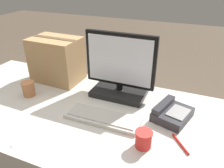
{
  "coord_description": "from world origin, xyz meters",
  "views": [
    {
      "loc": [
        0.69,
        -0.94,
        1.47
      ],
      "look_at": [
        0.25,
        0.11,
        0.86
      ],
      "focal_mm": 35.0,
      "sensor_mm": 36.0,
      "label": 1
    }
  ],
  "objects_px": {
    "keyboard": "(103,117)",
    "spoon": "(14,140)",
    "cardboard_box": "(57,60)",
    "paper_cup_right": "(143,139)",
    "paper_cup_left": "(28,89)",
    "pen_marker": "(180,144)",
    "desk_phone": "(172,113)",
    "monitor": "(120,72)"
  },
  "relations": [
    {
      "from": "keyboard",
      "to": "pen_marker",
      "type": "relative_size",
      "value": 3.65
    },
    {
      "from": "keyboard",
      "to": "paper_cup_right",
      "type": "xyz_separation_m",
      "value": [
        0.26,
        -0.12,
        0.03
      ]
    },
    {
      "from": "monitor",
      "to": "pen_marker",
      "type": "bearing_deg",
      "value": -37.64
    },
    {
      "from": "desk_phone",
      "to": "spoon",
      "type": "distance_m",
      "value": 0.84
    },
    {
      "from": "spoon",
      "to": "pen_marker",
      "type": "relative_size",
      "value": 1.14
    },
    {
      "from": "keyboard",
      "to": "desk_phone",
      "type": "relative_size",
      "value": 1.68
    },
    {
      "from": "cardboard_box",
      "to": "pen_marker",
      "type": "relative_size",
      "value": 3.03
    },
    {
      "from": "paper_cup_right",
      "to": "paper_cup_left",
      "type": "bearing_deg",
      "value": 168.33
    },
    {
      "from": "spoon",
      "to": "desk_phone",
      "type": "bearing_deg",
      "value": 95.18
    },
    {
      "from": "monitor",
      "to": "desk_phone",
      "type": "distance_m",
      "value": 0.41
    },
    {
      "from": "keyboard",
      "to": "monitor",
      "type": "bearing_deg",
      "value": 92.13
    },
    {
      "from": "cardboard_box",
      "to": "pen_marker",
      "type": "xyz_separation_m",
      "value": [
        0.95,
        -0.37,
        -0.15
      ]
    },
    {
      "from": "keyboard",
      "to": "paper_cup_right",
      "type": "height_order",
      "value": "paper_cup_right"
    },
    {
      "from": "desk_phone",
      "to": "paper_cup_right",
      "type": "xyz_separation_m",
      "value": [
        -0.09,
        -0.28,
        0.01
      ]
    },
    {
      "from": "keyboard",
      "to": "paper_cup_left",
      "type": "xyz_separation_m",
      "value": [
        -0.56,
        0.05,
        0.04
      ]
    },
    {
      "from": "paper_cup_left",
      "to": "paper_cup_right",
      "type": "distance_m",
      "value": 0.85
    },
    {
      "from": "spoon",
      "to": "pen_marker",
      "type": "xyz_separation_m",
      "value": [
        0.76,
        0.28,
        0.0
      ]
    },
    {
      "from": "spoon",
      "to": "paper_cup_left",
      "type": "bearing_deg",
      "value": -178.58
    },
    {
      "from": "desk_phone",
      "to": "pen_marker",
      "type": "bearing_deg",
      "value": -52.69
    },
    {
      "from": "paper_cup_left",
      "to": "cardboard_box",
      "type": "relative_size",
      "value": 0.28
    },
    {
      "from": "monitor",
      "to": "paper_cup_right",
      "type": "xyz_separation_m",
      "value": [
        0.28,
        -0.42,
        -0.12
      ]
    },
    {
      "from": "keyboard",
      "to": "spoon",
      "type": "distance_m",
      "value": 0.47
    },
    {
      "from": "keyboard",
      "to": "spoon",
      "type": "relative_size",
      "value": 3.21
    },
    {
      "from": "cardboard_box",
      "to": "paper_cup_left",
      "type": "bearing_deg",
      "value": -99.21
    },
    {
      "from": "spoon",
      "to": "cardboard_box",
      "type": "height_order",
      "value": "cardboard_box"
    },
    {
      "from": "monitor",
      "to": "paper_cup_right",
      "type": "distance_m",
      "value": 0.52
    },
    {
      "from": "monitor",
      "to": "paper_cup_right",
      "type": "bearing_deg",
      "value": -56.38
    },
    {
      "from": "keyboard",
      "to": "desk_phone",
      "type": "distance_m",
      "value": 0.39
    },
    {
      "from": "monitor",
      "to": "desk_phone",
      "type": "relative_size",
      "value": 1.8
    },
    {
      "from": "paper_cup_right",
      "to": "pen_marker",
      "type": "relative_size",
      "value": 0.73
    },
    {
      "from": "paper_cup_left",
      "to": "spoon",
      "type": "xyz_separation_m",
      "value": [
        0.23,
        -0.38,
        -0.05
      ]
    },
    {
      "from": "desk_phone",
      "to": "spoon",
      "type": "xyz_separation_m",
      "value": [
        -0.69,
        -0.49,
        -0.03
      ]
    },
    {
      "from": "monitor",
      "to": "spoon",
      "type": "xyz_separation_m",
      "value": [
        -0.32,
        -0.63,
        -0.16
      ]
    },
    {
      "from": "paper_cup_right",
      "to": "cardboard_box",
      "type": "relative_size",
      "value": 0.24
    },
    {
      "from": "desk_phone",
      "to": "paper_cup_left",
      "type": "height_order",
      "value": "paper_cup_left"
    },
    {
      "from": "paper_cup_left",
      "to": "pen_marker",
      "type": "relative_size",
      "value": 0.84
    },
    {
      "from": "keyboard",
      "to": "spoon",
      "type": "bearing_deg",
      "value": -136.25
    },
    {
      "from": "paper_cup_right",
      "to": "cardboard_box",
      "type": "height_order",
      "value": "cardboard_box"
    },
    {
      "from": "desk_phone",
      "to": "paper_cup_left",
      "type": "distance_m",
      "value": 0.92
    },
    {
      "from": "monitor",
      "to": "paper_cup_left",
      "type": "relative_size",
      "value": 4.64
    },
    {
      "from": "monitor",
      "to": "spoon",
      "type": "bearing_deg",
      "value": -117.02
    },
    {
      "from": "paper_cup_right",
      "to": "spoon",
      "type": "distance_m",
      "value": 0.63
    }
  ]
}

